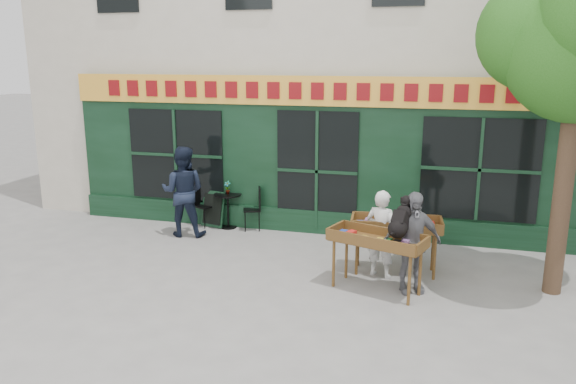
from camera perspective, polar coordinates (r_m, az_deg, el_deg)
name	(u,v)px	position (r m, az deg, el deg)	size (l,w,h in m)	color
ground	(288,272)	(9.91, -0.02, -8.15)	(80.00, 80.00, 0.00)	slate
building	(349,4)	(15.11, 6.26, 18.46)	(14.00, 7.26, 10.00)	beige
book_cart_center	(377,242)	(8.99, 9.03, -5.05)	(1.62, 1.07, 0.99)	brown
dog	(401,216)	(8.78, 11.38, -2.41)	(0.34, 0.60, 0.60)	black
woman	(381,234)	(9.63, 9.45, -4.21)	(0.55, 0.36, 1.51)	silver
book_cart_right	(396,227)	(9.81, 10.94, -3.53)	(1.55, 0.75, 0.99)	brown
man_right	(412,242)	(9.09, 12.45, -5.01)	(0.96, 0.40, 1.64)	slate
bistro_table	(228,204)	(12.32, -6.13, -1.20)	(0.60, 0.60, 0.76)	black
bistro_chair_left	(202,201)	(12.58, -8.75, -0.89)	(0.48, 0.48, 0.95)	black
bistro_chair_right	(256,205)	(12.13, -3.29, -1.30)	(0.47, 0.47, 0.95)	black
potted_plant	(227,187)	(12.23, -6.17, 0.46)	(0.15, 0.10, 0.29)	gray
man_left	(183,191)	(11.85, -10.60, 0.06)	(0.92, 0.72, 1.89)	black
chalkboard	(213,209)	(12.48, -7.66, -1.73)	(0.59, 0.31, 0.79)	black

